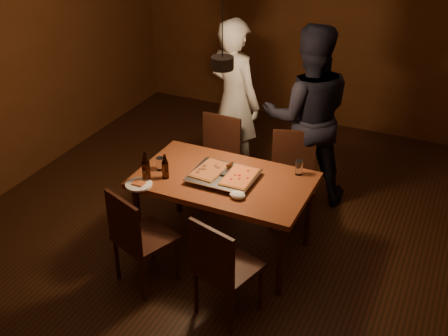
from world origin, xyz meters
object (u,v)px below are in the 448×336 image
at_px(chair_far_right, 293,169).
at_px(diner_white, 235,101).
at_px(chair_near_right, 221,262).
at_px(plate_slice, 139,184).
at_px(beer_bottle_b, 165,166).
at_px(diner_dark, 307,116).
at_px(dining_table, 224,185).
at_px(pendant_lamp, 222,62).
at_px(pizza_tray, 223,177).
at_px(chair_near_left, 136,232).
at_px(beer_bottle_a, 146,166).
at_px(chair_far_left, 217,152).

relative_size(chair_far_right, diner_white, 0.30).
relative_size(chair_near_right, plate_slice, 2.29).
height_order(chair_far_right, beer_bottle_b, beer_bottle_b).
bearing_deg(diner_dark, dining_table, 49.30).
bearing_deg(diner_white, chair_near_right, 132.24).
relative_size(beer_bottle_b, pendant_lamp, 0.20).
xyz_separation_m(pizza_tray, beer_bottle_b, (-0.46, -0.18, 0.09)).
xyz_separation_m(dining_table, diner_dark, (0.37, 1.17, 0.25)).
bearing_deg(chair_near_right, dining_table, 129.37).
distance_m(chair_far_right, chair_near_left, 1.71).
relative_size(chair_far_right, diner_dark, 0.29).
bearing_deg(plate_slice, diner_dark, 58.60).
bearing_deg(pizza_tray, chair_far_right, 64.68).
relative_size(pizza_tray, beer_bottle_a, 2.02).
bearing_deg(chair_far_right, beer_bottle_b, 31.17).
distance_m(chair_far_right, beer_bottle_a, 1.48).
height_order(beer_bottle_a, beer_bottle_b, beer_bottle_a).
bearing_deg(pizza_tray, pendant_lamp, 119.40).
relative_size(chair_far_left, beer_bottle_b, 2.15).
xyz_separation_m(chair_far_right, pizza_tray, (-0.37, -0.78, 0.24)).
height_order(dining_table, pizza_tray, pizza_tray).
bearing_deg(chair_far_right, chair_near_right, 70.66).
height_order(pizza_tray, beer_bottle_b, beer_bottle_b).
height_order(beer_bottle_a, plate_slice, beer_bottle_a).
relative_size(beer_bottle_a, diner_white, 0.15).
bearing_deg(diner_white, diner_dark, -167.08).
bearing_deg(plate_slice, chair_near_right, -22.16).
bearing_deg(diner_dark, chair_far_left, 2.48).
relative_size(chair_near_left, chair_near_right, 1.05).
height_order(chair_near_left, diner_dark, diner_dark).
height_order(plate_slice, pendant_lamp, pendant_lamp).
distance_m(chair_near_left, pizza_tray, 0.88).
height_order(beer_bottle_a, diner_white, diner_white).
bearing_deg(chair_near_left, chair_near_right, 16.99).
bearing_deg(diner_white, chair_far_right, 169.12).
relative_size(chair_near_left, beer_bottle_b, 2.41).
xyz_separation_m(beer_bottle_a, pendant_lamp, (0.54, 0.38, 0.87)).
height_order(chair_far_left, beer_bottle_a, beer_bottle_a).
bearing_deg(chair_near_left, chair_far_right, 82.53).
xyz_separation_m(chair_far_right, diner_white, (-0.85, 0.53, 0.35)).
xyz_separation_m(diner_white, diner_dark, (0.84, -0.12, 0.03)).
xyz_separation_m(diner_white, pendant_lamp, (0.42, -1.22, 0.87)).
height_order(pizza_tray, plate_slice, pizza_tray).
bearing_deg(pendant_lamp, diner_white, 109.22).
relative_size(dining_table, chair_far_left, 3.09).
height_order(beer_bottle_b, diner_dark, diner_dark).
distance_m(dining_table, diner_white, 1.39).
xyz_separation_m(chair_near_right, pendant_lamp, (-0.39, 0.87, 1.22)).
bearing_deg(diner_white, pizza_tray, 130.86).
bearing_deg(chair_far_left, chair_far_right, 179.77).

